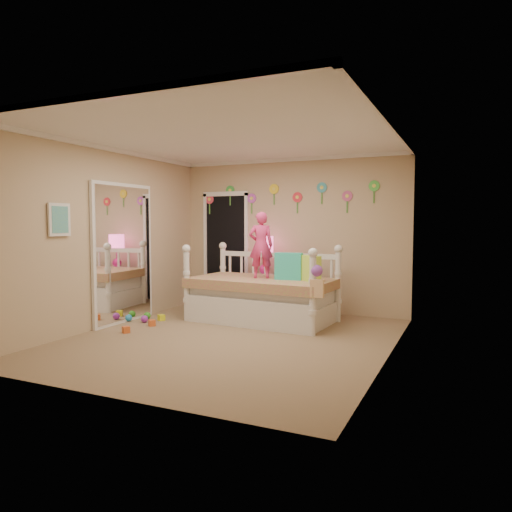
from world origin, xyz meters
The scene contains 18 objects.
floor centered at (0.00, 0.00, 0.00)m, with size 4.00×4.50×0.01m, color #7F684C.
ceiling centered at (0.00, 0.00, 2.60)m, with size 4.00×4.50×0.01m, color white.
back_wall centered at (0.00, 2.25, 1.30)m, with size 4.00×0.01×2.60m, color tan.
left_wall centered at (-2.00, 0.00, 1.30)m, with size 0.01×4.50×2.60m, color tan.
right_wall centered at (2.00, 0.00, 1.30)m, with size 0.01×4.50×2.60m, color tan.
crown_molding centered at (0.00, 0.00, 2.57)m, with size 4.00×4.50×0.06m, color white, non-canonical shape.
daybed centered at (-0.09, 1.23, 0.60)m, with size 2.20×1.18×1.19m, color white, non-canonical shape.
pillow_turquoise centered at (0.35, 1.22, 0.86)m, with size 0.40×0.14×0.40m, color #27C4B2.
pillow_lime centered at (0.68, 1.20, 0.85)m, with size 0.39×0.14×0.37m, color #BFE846.
child centered at (-0.11, 1.24, 1.17)m, with size 0.37×0.24×1.01m, color #F0367C.
nightstand centered at (-0.35, 1.95, 0.32)m, with size 0.38×0.29×0.64m, color white.
table_lamp centered at (-0.35, 1.95, 1.06)m, with size 0.29×0.29×0.64m.
closet_doorway centered at (-1.25, 2.23, 1.03)m, with size 0.90×0.04×2.07m, color black.
flower_decals centered at (-0.09, 2.24, 1.94)m, with size 3.40×0.02×0.50m, color #B2668C, non-canonical shape.
mirror_closet centered at (-1.96, 0.30, 1.05)m, with size 0.07×1.30×2.10m, color white.
wall_picture centered at (-1.97, -0.90, 1.55)m, with size 0.05×0.34×0.42m, color white.
hanging_bag centered at (0.96, 0.63, 0.73)m, with size 0.20×0.16×0.36m, color beige, non-canonical shape.
toy_scatter centered at (-1.75, 0.38, 0.06)m, with size 0.80×1.30×0.11m, color #996666, non-canonical shape.
Camera 1 is at (2.82, -5.39, 1.51)m, focal length 33.41 mm.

